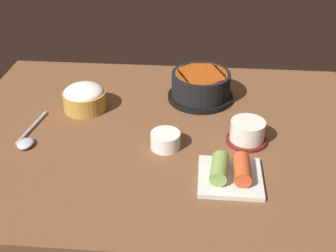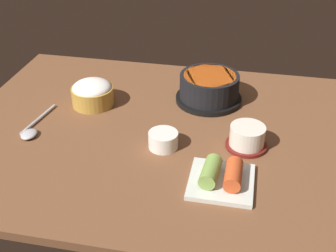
% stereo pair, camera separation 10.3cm
% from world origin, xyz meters
% --- Properties ---
extents(dining_table, '(1.00, 0.76, 0.02)m').
position_xyz_m(dining_table, '(0.00, 0.00, 0.01)').
color(dining_table, brown).
rests_on(dining_table, ground).
extents(stone_pot, '(0.18, 0.18, 0.08)m').
position_xyz_m(stone_pot, '(0.09, 0.17, 0.06)').
color(stone_pot, black).
rests_on(stone_pot, dining_table).
extents(rice_bowl, '(0.11, 0.11, 0.07)m').
position_xyz_m(rice_bowl, '(-0.21, 0.09, 0.05)').
color(rice_bowl, '#B78C38').
rests_on(rice_bowl, dining_table).
extents(tea_cup_with_saucer, '(0.09, 0.09, 0.05)m').
position_xyz_m(tea_cup_with_saucer, '(0.20, -0.03, 0.05)').
color(tea_cup_with_saucer, maroon).
rests_on(tea_cup_with_saucer, dining_table).
extents(banchan_cup_center, '(0.07, 0.07, 0.04)m').
position_xyz_m(banchan_cup_center, '(0.02, -0.06, 0.04)').
color(banchan_cup_center, white).
rests_on(banchan_cup_center, dining_table).
extents(kimchi_plate, '(0.13, 0.13, 0.05)m').
position_xyz_m(kimchi_plate, '(0.16, -0.17, 0.04)').
color(kimchi_plate, silver).
rests_on(kimchi_plate, dining_table).
extents(spoon, '(0.04, 0.17, 0.01)m').
position_xyz_m(spoon, '(-0.31, -0.06, 0.03)').
color(spoon, '#B7B7BC').
rests_on(spoon, dining_table).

